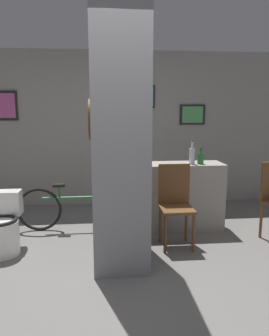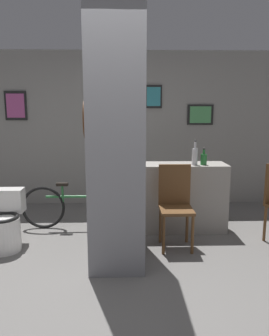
{
  "view_description": "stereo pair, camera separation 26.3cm",
  "coord_description": "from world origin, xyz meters",
  "px_view_note": "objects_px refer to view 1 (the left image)",
  "views": [
    {
      "loc": [
        -0.04,
        -3.0,
        1.66
      ],
      "look_at": [
        0.33,
        0.86,
        0.95
      ],
      "focal_mm": 35.0,
      "sensor_mm": 36.0,
      "label": 1
    },
    {
      "loc": [
        0.22,
        -3.01,
        1.66
      ],
      "look_at": [
        0.33,
        0.86,
        0.95
      ],
      "focal_mm": 35.0,
      "sensor_mm": 36.0,
      "label": 2
    }
  ],
  "objects_px": {
    "bicycle": "(80,207)",
    "bottle_tall": "(192,155)",
    "toilet": "(3,228)",
    "chair_near_pillar": "(175,202)"
  },
  "relations": [
    {
      "from": "toilet",
      "to": "bottle_tall",
      "type": "relative_size",
      "value": 2.08
    },
    {
      "from": "bicycle",
      "to": "bottle_tall",
      "type": "bearing_deg",
      "value": -6.11
    },
    {
      "from": "toilet",
      "to": "bottle_tall",
      "type": "height_order",
      "value": "bottle_tall"
    },
    {
      "from": "toilet",
      "to": "chair_near_pillar",
      "type": "relative_size",
      "value": 0.69
    },
    {
      "from": "chair_near_pillar",
      "to": "bottle_tall",
      "type": "height_order",
      "value": "bottle_tall"
    },
    {
      "from": "chair_near_pillar",
      "to": "bicycle",
      "type": "bearing_deg",
      "value": 152.22
    },
    {
      "from": "chair_near_pillar",
      "to": "bicycle",
      "type": "distance_m",
      "value": 1.36
    },
    {
      "from": "bicycle",
      "to": "bottle_tall",
      "type": "distance_m",
      "value": 1.68
    },
    {
      "from": "toilet",
      "to": "bottle_tall",
      "type": "xyz_separation_m",
      "value": [
        2.35,
        0.5,
        0.75
      ]
    },
    {
      "from": "bicycle",
      "to": "chair_near_pillar",
      "type": "bearing_deg",
      "value": -27.6
    }
  ]
}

